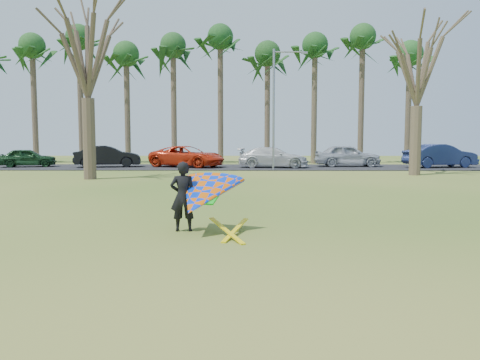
{
  "coord_description": "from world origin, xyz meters",
  "views": [
    {
      "loc": [
        0.13,
        -9.29,
        2.09
      ],
      "look_at": [
        0.0,
        2.0,
        1.1
      ],
      "focal_mm": 35.0,
      "sensor_mm": 36.0,
      "label": 1
    }
  ],
  "objects_px": {
    "car_0": "(28,158)",
    "car_5": "(440,156)",
    "bare_tree_right": "(418,61)",
    "car_2": "(187,156)",
    "car_3": "(273,157)",
    "bare_tree_left": "(87,44)",
    "kite_flyer": "(200,196)",
    "car_4": "(347,155)",
    "car_1": "(108,156)",
    "streetlight": "(276,103)"
  },
  "relations": [
    {
      "from": "car_0",
      "to": "car_5",
      "type": "distance_m",
      "value": 30.02
    },
    {
      "from": "bare_tree_right",
      "to": "car_2",
      "type": "xyz_separation_m",
      "value": [
        -14.13,
        6.85,
        -5.74
      ]
    },
    {
      "from": "car_3",
      "to": "bare_tree_left",
      "type": "bearing_deg",
      "value": 139.32
    },
    {
      "from": "kite_flyer",
      "to": "car_4",
      "type": "bearing_deg",
      "value": 70.75
    },
    {
      "from": "car_2",
      "to": "car_4",
      "type": "relative_size",
      "value": 1.15
    },
    {
      "from": "bare_tree_left",
      "to": "car_3",
      "type": "distance_m",
      "value": 15.03
    },
    {
      "from": "bare_tree_left",
      "to": "car_1",
      "type": "height_order",
      "value": "bare_tree_left"
    },
    {
      "from": "bare_tree_left",
      "to": "car_4",
      "type": "relative_size",
      "value": 2.02
    },
    {
      "from": "car_2",
      "to": "kite_flyer",
      "type": "xyz_separation_m",
      "value": [
        3.25,
        -23.87,
        0.01
      ]
    },
    {
      "from": "streetlight",
      "to": "bare_tree_left",
      "type": "bearing_deg",
      "value": -145.43
    },
    {
      "from": "kite_flyer",
      "to": "bare_tree_left",
      "type": "bearing_deg",
      "value": 116.94
    },
    {
      "from": "kite_flyer",
      "to": "streetlight",
      "type": "bearing_deg",
      "value": 81.79
    },
    {
      "from": "bare_tree_left",
      "to": "car_3",
      "type": "xyz_separation_m",
      "value": [
        10.14,
        9.25,
        -6.13
      ]
    },
    {
      "from": "car_2",
      "to": "car_4",
      "type": "height_order",
      "value": "car_4"
    },
    {
      "from": "car_0",
      "to": "bare_tree_right",
      "type": "bearing_deg",
      "value": -120.47
    },
    {
      "from": "car_4",
      "to": "kite_flyer",
      "type": "distance_m",
      "value": 26.19
    },
    {
      "from": "bare_tree_left",
      "to": "streetlight",
      "type": "distance_m",
      "value": 12.58
    },
    {
      "from": "bare_tree_left",
      "to": "car_0",
      "type": "bearing_deg",
      "value": 128.64
    },
    {
      "from": "streetlight",
      "to": "car_5",
      "type": "relative_size",
      "value": 1.57
    },
    {
      "from": "car_5",
      "to": "car_0",
      "type": "bearing_deg",
      "value": 77.25
    },
    {
      "from": "car_1",
      "to": "car_3",
      "type": "bearing_deg",
      "value": -105.22
    },
    {
      "from": "car_0",
      "to": "car_1",
      "type": "xyz_separation_m",
      "value": [
        5.95,
        -0.14,
        0.1
      ]
    },
    {
      "from": "car_3",
      "to": "car_5",
      "type": "distance_m",
      "value": 12.01
    },
    {
      "from": "bare_tree_left",
      "to": "car_5",
      "type": "relative_size",
      "value": 1.91
    },
    {
      "from": "bare_tree_right",
      "to": "kite_flyer",
      "type": "distance_m",
      "value": 20.99
    },
    {
      "from": "car_1",
      "to": "car_4",
      "type": "xyz_separation_m",
      "value": [
        17.68,
        0.99,
        0.04
      ]
    },
    {
      "from": "car_4",
      "to": "bare_tree_right",
      "type": "bearing_deg",
      "value": -163.25
    },
    {
      "from": "bare_tree_left",
      "to": "car_4",
      "type": "height_order",
      "value": "bare_tree_left"
    },
    {
      "from": "bare_tree_left",
      "to": "car_2",
      "type": "bearing_deg",
      "value": 68.54
    },
    {
      "from": "car_0",
      "to": "kite_flyer",
      "type": "xyz_separation_m",
      "value": [
        15.0,
        -23.88,
        0.11
      ]
    },
    {
      "from": "car_4",
      "to": "car_3",
      "type": "bearing_deg",
      "value": 105.03
    },
    {
      "from": "car_3",
      "to": "car_4",
      "type": "bearing_deg",
      "value": -68.54
    },
    {
      "from": "bare_tree_right",
      "to": "car_2",
      "type": "bearing_deg",
      "value": 154.13
    },
    {
      "from": "car_1",
      "to": "car_3",
      "type": "relative_size",
      "value": 0.94
    },
    {
      "from": "car_4",
      "to": "kite_flyer",
      "type": "height_order",
      "value": "kite_flyer"
    },
    {
      "from": "car_0",
      "to": "car_2",
      "type": "height_order",
      "value": "car_2"
    },
    {
      "from": "car_4",
      "to": "car_5",
      "type": "xyz_separation_m",
      "value": [
        6.38,
        -1.21,
        0.02
      ]
    },
    {
      "from": "bare_tree_right",
      "to": "car_1",
      "type": "relative_size",
      "value": 1.95
    },
    {
      "from": "bare_tree_right",
      "to": "kite_flyer",
      "type": "relative_size",
      "value": 3.86
    },
    {
      "from": "car_3",
      "to": "kite_flyer",
      "type": "relative_size",
      "value": 2.1
    },
    {
      "from": "car_1",
      "to": "car_4",
      "type": "relative_size",
      "value": 0.98
    },
    {
      "from": "car_2",
      "to": "car_3",
      "type": "xyz_separation_m",
      "value": [
        6.27,
        -0.6,
        -0.04
      ]
    },
    {
      "from": "car_4",
      "to": "kite_flyer",
      "type": "bearing_deg",
      "value": 161.27
    },
    {
      "from": "car_1",
      "to": "car_2",
      "type": "xyz_separation_m",
      "value": [
        5.8,
        0.13,
        -0.01
      ]
    },
    {
      "from": "streetlight",
      "to": "car_2",
      "type": "xyz_separation_m",
      "value": [
        -6.29,
        2.85,
        -3.63
      ]
    },
    {
      "from": "bare_tree_right",
      "to": "car_2",
      "type": "distance_m",
      "value": 16.72
    },
    {
      "from": "bare_tree_left",
      "to": "car_3",
      "type": "relative_size",
      "value": 1.93
    },
    {
      "from": "car_2",
      "to": "car_3",
      "type": "height_order",
      "value": "car_2"
    },
    {
      "from": "car_0",
      "to": "kite_flyer",
      "type": "height_order",
      "value": "kite_flyer"
    },
    {
      "from": "car_3",
      "to": "car_1",
      "type": "bearing_deg",
      "value": 94.72
    }
  ]
}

